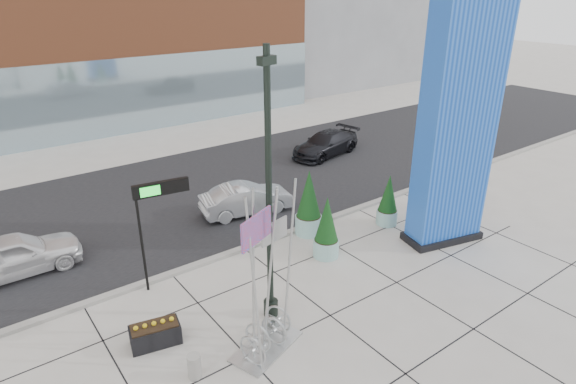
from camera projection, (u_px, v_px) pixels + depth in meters
ground at (285, 311)px, 15.00m from camera, size 160.00×160.00×0.00m
street_asphalt at (159, 203)px, 22.38m from camera, size 80.00×12.00×0.02m
curb_edge at (222, 256)px, 17.93m from camera, size 80.00×0.30×0.12m
tower_podium at (67, 45)px, 33.29m from camera, size 34.00×10.00×11.00m
tower_glass_front at (95, 100)px, 30.94m from camera, size 34.00×0.60×5.00m
blue_pylon at (458, 120)px, 17.34m from camera, size 3.26×2.02×10.09m
lamp_post at (269, 219)px, 13.55m from camera, size 0.54×0.44×8.06m
public_art_sculpture at (266, 310)px, 13.02m from camera, size 2.37×1.71×4.85m
concrete_bollard at (194, 366)px, 12.36m from camera, size 0.36×0.36×0.69m
overhead_street_sign at (156, 197)px, 15.13m from camera, size 1.77×0.42×3.75m
round_planter_east at (388, 201)px, 20.08m from camera, size 0.88×0.88×2.21m
round_planter_mid at (327, 229)px, 17.62m from camera, size 0.96×0.96×2.41m
round_planter_west at (309, 204)px, 19.21m from camera, size 1.09×1.09×2.74m
box_planter_north at (155, 333)px, 13.54m from camera, size 1.49×0.96×0.76m
car_white_west at (13, 255)px, 16.64m from camera, size 4.41×1.81×1.50m
car_silver_mid at (247, 199)px, 21.18m from camera, size 4.25×2.14×1.34m
car_dark_east at (326, 144)px, 28.41m from camera, size 4.99×2.81×1.37m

